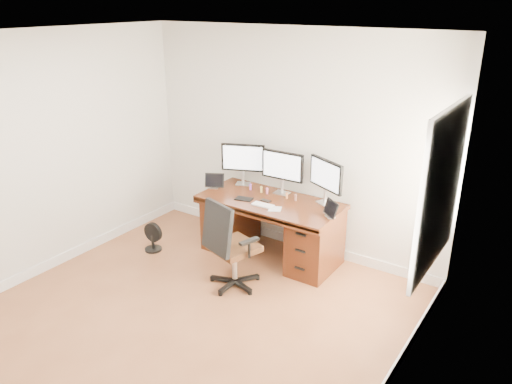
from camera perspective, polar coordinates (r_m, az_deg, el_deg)
The scene contains 20 objects.
ground at distance 5.03m, azimuth -9.92°, elevation -15.44°, with size 4.50×4.50×0.00m, color brown.
back_wall at distance 6.07m, azimuth 3.96°, elevation 5.67°, with size 4.00×0.10×2.70m, color silver.
right_wall at distance 3.47m, azimuth 14.88°, elevation -7.44°, with size 0.10×4.50×2.70m.
desk at distance 6.06m, azimuth 1.74°, elevation -3.89°, with size 1.70×0.80×0.75m.
office_chair at distance 5.47m, azimuth -2.88°, elevation -7.65°, with size 0.68×0.68×1.02m.
floor_fan at distance 6.41m, azimuth -11.76°, elevation -5.11°, with size 0.25×0.21×0.37m.
monitor_left at distance 6.30m, azimuth -1.50°, elevation 3.79°, with size 0.52×0.25×0.53m.
monitor_center at distance 6.00m, azimuth 3.03°, elevation 2.85°, with size 0.55×0.14×0.53m.
monitor_right at distance 5.74m, azimuth 8.00°, elevation 1.81°, with size 0.51×0.27×0.53m.
tablet_left at distance 6.26m, azimuth -4.82°, elevation 1.20°, with size 0.24×0.17×0.19m.
tablet_right at distance 5.47m, azimuth 8.50°, elevation -2.04°, with size 0.23×0.20×0.19m.
keyboard at distance 5.74m, azimuth 0.79°, elevation -1.50°, with size 0.25×0.11×0.01m, color white.
trackpad at distance 5.64m, azimuth 2.17°, elevation -1.96°, with size 0.14×0.14×0.01m, color silver.
drawing_tablet at distance 5.92m, azimuth -1.39°, elevation -0.78°, with size 0.20×0.13×0.01m, color black.
phone at distance 5.87m, azimuth 1.12°, elevation -0.99°, with size 0.12×0.06×0.01m, color black.
figurine_purple at distance 6.19m, azimuth -0.64°, elevation 0.65°, with size 0.03×0.03×0.08m.
figurine_yellow at distance 6.11m, azimuth 0.61°, elevation 0.35°, with size 0.03×0.03×0.08m.
figurine_pink at distance 6.07m, azimuth 1.27°, elevation 0.19°, with size 0.03×0.03×0.08m.
figurine_orange at distance 5.93m, azimuth 3.54°, elevation -0.35°, with size 0.03×0.03×0.08m.
figurine_brown at distance 5.88m, azimuth 4.54°, elevation -0.59°, with size 0.03×0.03×0.08m.
Camera 1 is at (2.90, -2.82, 2.98)m, focal length 35.00 mm.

